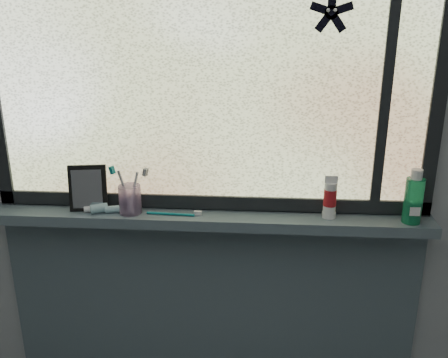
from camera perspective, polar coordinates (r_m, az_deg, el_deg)
wall_back at (r=1.82m, az=-1.60°, el=3.58°), size 3.00×0.01×2.50m
windowsill at (r=1.84m, az=-1.77°, el=-4.59°), size 1.62×0.14×0.04m
sill_apron at (r=2.14m, az=-1.45°, el=-16.53°), size 1.62×0.02×0.98m
window_pane at (r=1.74m, az=-1.77°, el=12.27°), size 1.50×0.01×1.00m
frame_bottom at (r=1.86m, az=-1.63°, el=-2.58°), size 1.60×0.03×0.05m
frame_right at (r=1.83m, az=23.63°, el=11.04°), size 0.05×0.03×1.10m
frame_mullion at (r=1.78m, az=18.21°, el=11.49°), size 0.03×0.03×1.00m
starfish_sticker at (r=1.72m, az=12.17°, el=18.12°), size 0.15×0.02×0.15m
vanity_mirror at (r=1.90m, az=-15.29°, el=-1.00°), size 0.15×0.09×0.17m
toothpaste_tube at (r=1.88m, az=-13.52°, el=-3.30°), size 0.19×0.11×0.03m
toothbrush_cup at (r=1.85m, az=-10.69°, el=-2.30°), size 0.10×0.10×0.11m
toothbrush_lying at (r=1.82m, az=-6.14°, el=-3.92°), size 0.22×0.03×0.01m
mouthwash_bottle at (r=1.84m, az=20.88°, el=-1.85°), size 0.08×0.08×0.16m
cream_tube at (r=1.81m, az=12.04°, el=-1.85°), size 0.06×0.06×0.11m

